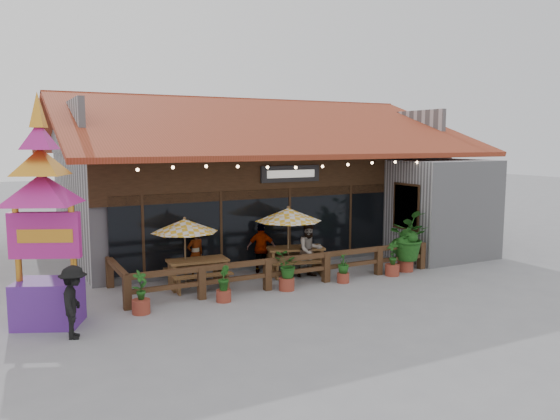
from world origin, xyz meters
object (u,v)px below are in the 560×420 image
umbrella_right (288,215)px  picnic_table_left (198,268)px  tropical_plant (406,238)px  pedestrian (74,302)px  picnic_table_right (295,256)px  umbrella_left (185,226)px  thai_sign_tower (42,195)px

umbrella_right → picnic_table_left: (-3.02, 0.04, -1.41)m
tropical_plant → pedestrian: (-10.55, -1.50, -0.31)m
tropical_plant → picnic_table_left: bearing=169.4°
picnic_table_right → pedestrian: pedestrian is taller
picnic_table_left → umbrella_left: bearing=151.0°
picnic_table_right → picnic_table_left: bearing=-178.1°
umbrella_right → pedestrian: (-6.79, -2.73, -1.16)m
umbrella_left → picnic_table_left: 1.32m
picnic_table_left → tropical_plant: bearing=-10.6°
umbrella_right → picnic_table_left: bearing=179.3°
tropical_plant → umbrella_right: bearing=161.9°
umbrella_left → picnic_table_right: 3.87m
umbrella_right → thai_sign_tower: thai_sign_tower is taller
umbrella_right → picnic_table_left: umbrella_right is taller
picnic_table_left → pedestrian: pedestrian is taller
umbrella_left → tropical_plant: bearing=-11.5°
picnic_table_left → thai_sign_tower: thai_sign_tower is taller
pedestrian → thai_sign_tower: bearing=32.5°
umbrella_left → umbrella_right: (3.33, -0.21, 0.14)m
umbrella_left → pedestrian: 4.65m
picnic_table_left → tropical_plant: size_ratio=0.94×
umbrella_left → thai_sign_tower: thai_sign_tower is taller
picnic_table_right → thai_sign_tower: thai_sign_tower is taller
picnic_table_left → pedestrian: 4.69m
picnic_table_left → picnic_table_right: size_ratio=0.85×
umbrella_right → picnic_table_right: (0.34, 0.15, -1.38)m
picnic_table_left → thai_sign_tower: 5.15m
umbrella_left → tropical_plant: umbrella_left is taller
picnic_table_right → tropical_plant: tropical_plant is taller
picnic_table_left → pedestrian: (-3.77, -2.77, 0.24)m
umbrella_right → picnic_table_right: size_ratio=1.29×
umbrella_left → thai_sign_tower: size_ratio=0.39×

